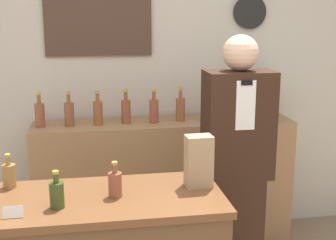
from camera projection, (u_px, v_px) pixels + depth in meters
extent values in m
cube|color=beige|center=(136.00, 75.00, 3.75)|extent=(5.20, 0.06, 2.70)
cube|color=#473226|center=(98.00, 14.00, 3.55)|extent=(0.81, 0.02, 0.64)
cylinder|color=black|center=(250.00, 12.00, 3.74)|extent=(0.27, 0.03, 0.27)
cube|color=#9E754C|center=(164.00, 184.00, 3.72)|extent=(2.01, 0.40, 1.01)
cube|color=brown|center=(103.00, 200.00, 2.41)|extent=(1.24, 0.60, 0.04)
cube|color=#331E14|center=(234.00, 231.00, 3.16)|extent=(0.33, 0.26, 0.80)
cube|color=#331E14|center=(238.00, 125.00, 2.99)|extent=(0.43, 0.26, 0.69)
cube|color=white|center=(246.00, 105.00, 2.83)|extent=(0.12, 0.01, 0.30)
cube|color=black|center=(247.00, 83.00, 2.79)|extent=(0.07, 0.01, 0.03)
sphere|color=#DBB293|center=(241.00, 53.00, 2.88)|extent=(0.22, 0.22, 0.22)
cylinder|color=#9E998E|center=(259.00, 111.00, 3.74)|extent=(0.18, 0.18, 0.10)
sphere|color=#2D6B2D|center=(260.00, 89.00, 3.70)|extent=(0.31, 0.31, 0.31)
cube|color=tan|center=(199.00, 161.00, 2.52)|extent=(0.15, 0.11, 0.28)
cube|color=white|center=(13.00, 212.00, 2.15)|extent=(0.09, 0.02, 0.06)
cylinder|color=olive|center=(9.00, 176.00, 2.52)|extent=(0.07, 0.07, 0.13)
cylinder|color=olive|center=(8.00, 161.00, 2.50)|extent=(0.03, 0.03, 0.05)
cylinder|color=#B29933|center=(7.00, 155.00, 2.49)|extent=(0.03, 0.03, 0.02)
cylinder|color=#36491C|center=(57.00, 195.00, 2.26)|extent=(0.07, 0.07, 0.13)
cylinder|color=#36491C|center=(56.00, 178.00, 2.24)|extent=(0.03, 0.03, 0.05)
cylinder|color=#B29933|center=(56.00, 172.00, 2.23)|extent=(0.03, 0.03, 0.02)
cylinder|color=brown|center=(115.00, 185.00, 2.39)|extent=(0.07, 0.07, 0.13)
cylinder|color=brown|center=(115.00, 169.00, 2.37)|extent=(0.03, 0.03, 0.05)
cylinder|color=#B29933|center=(115.00, 163.00, 2.36)|extent=(0.03, 0.03, 0.02)
cylinder|color=brown|center=(40.00, 115.00, 3.42)|extent=(0.07, 0.07, 0.18)
cylinder|color=brown|center=(39.00, 99.00, 3.39)|extent=(0.03, 0.03, 0.06)
cylinder|color=#B29933|center=(39.00, 93.00, 3.38)|extent=(0.03, 0.03, 0.02)
cylinder|color=brown|center=(69.00, 114.00, 3.45)|extent=(0.07, 0.07, 0.18)
cylinder|color=brown|center=(68.00, 98.00, 3.42)|extent=(0.03, 0.03, 0.06)
cylinder|color=#B29933|center=(68.00, 93.00, 3.42)|extent=(0.03, 0.03, 0.02)
cylinder|color=brown|center=(98.00, 113.00, 3.49)|extent=(0.07, 0.07, 0.18)
cylinder|color=brown|center=(97.00, 97.00, 3.46)|extent=(0.03, 0.03, 0.06)
cylinder|color=#B29933|center=(97.00, 92.00, 3.46)|extent=(0.03, 0.03, 0.02)
cylinder|color=brown|center=(126.00, 112.00, 3.54)|extent=(0.07, 0.07, 0.18)
cylinder|color=brown|center=(126.00, 96.00, 3.51)|extent=(0.03, 0.03, 0.06)
cylinder|color=#B29933|center=(126.00, 91.00, 3.50)|extent=(0.03, 0.03, 0.02)
cylinder|color=brown|center=(154.00, 111.00, 3.55)|extent=(0.07, 0.07, 0.18)
cylinder|color=brown|center=(154.00, 96.00, 3.53)|extent=(0.03, 0.03, 0.06)
cylinder|color=#B29933|center=(154.00, 90.00, 3.52)|extent=(0.03, 0.03, 0.02)
cylinder|color=brown|center=(180.00, 110.00, 3.62)|extent=(0.07, 0.07, 0.18)
cylinder|color=brown|center=(180.00, 94.00, 3.59)|extent=(0.03, 0.03, 0.06)
cylinder|color=#B29933|center=(181.00, 89.00, 3.58)|extent=(0.03, 0.03, 0.02)
cylinder|color=brown|center=(207.00, 109.00, 3.63)|extent=(0.07, 0.07, 0.18)
cylinder|color=brown|center=(208.00, 94.00, 3.61)|extent=(0.03, 0.03, 0.06)
cylinder|color=#B29933|center=(208.00, 89.00, 3.60)|extent=(0.03, 0.03, 0.02)
cylinder|color=brown|center=(233.00, 108.00, 3.68)|extent=(0.07, 0.07, 0.18)
cylinder|color=brown|center=(233.00, 93.00, 3.66)|extent=(0.03, 0.03, 0.06)
cylinder|color=#B29933|center=(233.00, 87.00, 3.65)|extent=(0.03, 0.03, 0.02)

